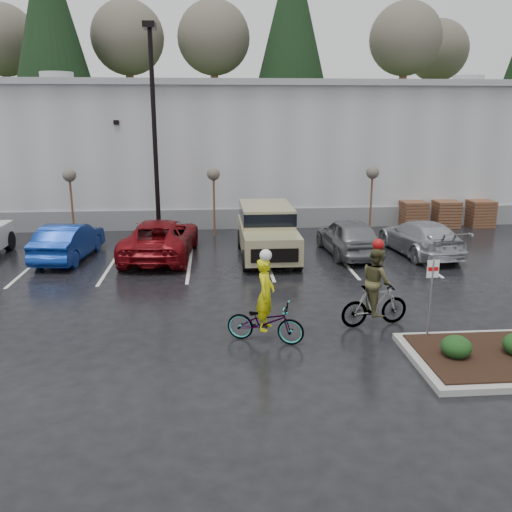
{
  "coord_description": "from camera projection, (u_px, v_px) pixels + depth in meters",
  "views": [
    {
      "loc": [
        -1.57,
        -12.16,
        5.69
      ],
      "look_at": [
        -0.24,
        4.2,
        1.3
      ],
      "focal_mm": 38.0,
      "sensor_mm": 36.0,
      "label": 1
    }
  ],
  "objects": [
    {
      "name": "ground",
      "position": [
        280.0,
        351.0,
        13.3
      ],
      "size": [
        120.0,
        120.0,
        0.0
      ],
      "primitive_type": "plane",
      "color": "black",
      "rests_on": "ground"
    },
    {
      "name": "warehouse",
      "position": [
        237.0,
        146.0,
        33.54
      ],
      "size": [
        60.5,
        15.5,
        7.2
      ],
      "color": "#AAADAE",
      "rests_on": "ground"
    },
    {
      "name": "wooded_ridge",
      "position": [
        226.0,
        139.0,
        55.86
      ],
      "size": [
        80.0,
        25.0,
        6.0
      ],
      "primitive_type": "cube",
      "color": "#26421B",
      "rests_on": "ground"
    },
    {
      "name": "lamppost",
      "position": [
        154.0,
        112.0,
        23.08
      ],
      "size": [
        0.5,
        1.0,
        9.22
      ],
      "color": "black",
      "rests_on": "ground"
    },
    {
      "name": "sapling_west",
      "position": [
        70.0,
        179.0,
        24.49
      ],
      "size": [
        0.6,
        0.6,
        3.2
      ],
      "color": "brown",
      "rests_on": "ground"
    },
    {
      "name": "sapling_mid",
      "position": [
        214.0,
        178.0,
        25.0
      ],
      "size": [
        0.6,
        0.6,
        3.2
      ],
      "color": "brown",
      "rests_on": "ground"
    },
    {
      "name": "sapling_east",
      "position": [
        372.0,
        176.0,
        25.59
      ],
      "size": [
        0.6,
        0.6,
        3.2
      ],
      "color": "brown",
      "rests_on": "ground"
    },
    {
      "name": "pallet_stack_a",
      "position": [
        413.0,
        214.0,
        27.27
      ],
      "size": [
        1.2,
        1.2,
        1.35
      ],
      "primitive_type": "cube",
      "color": "brown",
      "rests_on": "ground"
    },
    {
      "name": "pallet_stack_b",
      "position": [
        446.0,
        214.0,
        27.41
      ],
      "size": [
        1.2,
        1.2,
        1.35
      ],
      "primitive_type": "cube",
      "color": "brown",
      "rests_on": "ground"
    },
    {
      "name": "pallet_stack_c",
      "position": [
        480.0,
        213.0,
        27.55
      ],
      "size": [
        1.2,
        1.2,
        1.35
      ],
      "primitive_type": "cube",
      "color": "brown",
      "rests_on": "ground"
    },
    {
      "name": "shrub_a",
      "position": [
        456.0,
        347.0,
        12.55
      ],
      "size": [
        0.7,
        0.7,
        0.52
      ],
      "primitive_type": "ellipsoid",
      "color": "#133816",
      "rests_on": "curb_island"
    },
    {
      "name": "fire_lane_sign",
      "position": [
        431.0,
        290.0,
        13.43
      ],
      "size": [
        0.3,
        0.05,
        2.2
      ],
      "color": "gray",
      "rests_on": "ground"
    },
    {
      "name": "car_blue",
      "position": [
        68.0,
        241.0,
        21.41
      ],
      "size": [
        2.05,
        4.57,
        1.46
      ],
      "primitive_type": "imported",
      "rotation": [
        0.0,
        0.0,
        3.02
      ],
      "color": "navy",
      "rests_on": "ground"
    },
    {
      "name": "car_red",
      "position": [
        161.0,
        238.0,
        21.7
      ],
      "size": [
        3.02,
        5.76,
        1.55
      ],
      "primitive_type": "imported",
      "rotation": [
        0.0,
        0.0,
        3.06
      ],
      "color": "maroon",
      "rests_on": "ground"
    },
    {
      "name": "suv_tan",
      "position": [
        268.0,
        233.0,
        21.53
      ],
      "size": [
        2.2,
        5.1,
        2.06
      ],
      "primitive_type": null,
      "color": "tan",
      "rests_on": "ground"
    },
    {
      "name": "car_grey",
      "position": [
        349.0,
        236.0,
        22.07
      ],
      "size": [
        2.1,
        4.6,
        1.53
      ],
      "primitive_type": "imported",
      "rotation": [
        0.0,
        0.0,
        3.21
      ],
      "color": "slate",
      "rests_on": "ground"
    },
    {
      "name": "car_far_silver",
      "position": [
        420.0,
        237.0,
        22.17
      ],
      "size": [
        2.48,
        5.04,
        1.41
      ],
      "primitive_type": "imported",
      "rotation": [
        0.0,
        0.0,
        3.25
      ],
      "color": "#B4B6BC",
      "rests_on": "ground"
    },
    {
      "name": "cyclist_hivis",
      "position": [
        265.0,
        314.0,
        13.66
      ],
      "size": [
        2.12,
        1.34,
        2.43
      ],
      "rotation": [
        0.0,
        0.0,
        1.22
      ],
      "color": "#3F3F44",
      "rests_on": "ground"
    },
    {
      "name": "cyclist_olive",
      "position": [
        375.0,
        295.0,
        14.67
      ],
      "size": [
        1.95,
        0.98,
        2.44
      ],
      "rotation": [
        0.0,
        0.0,
        1.76
      ],
      "color": "#3F3F44",
      "rests_on": "ground"
    }
  ]
}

